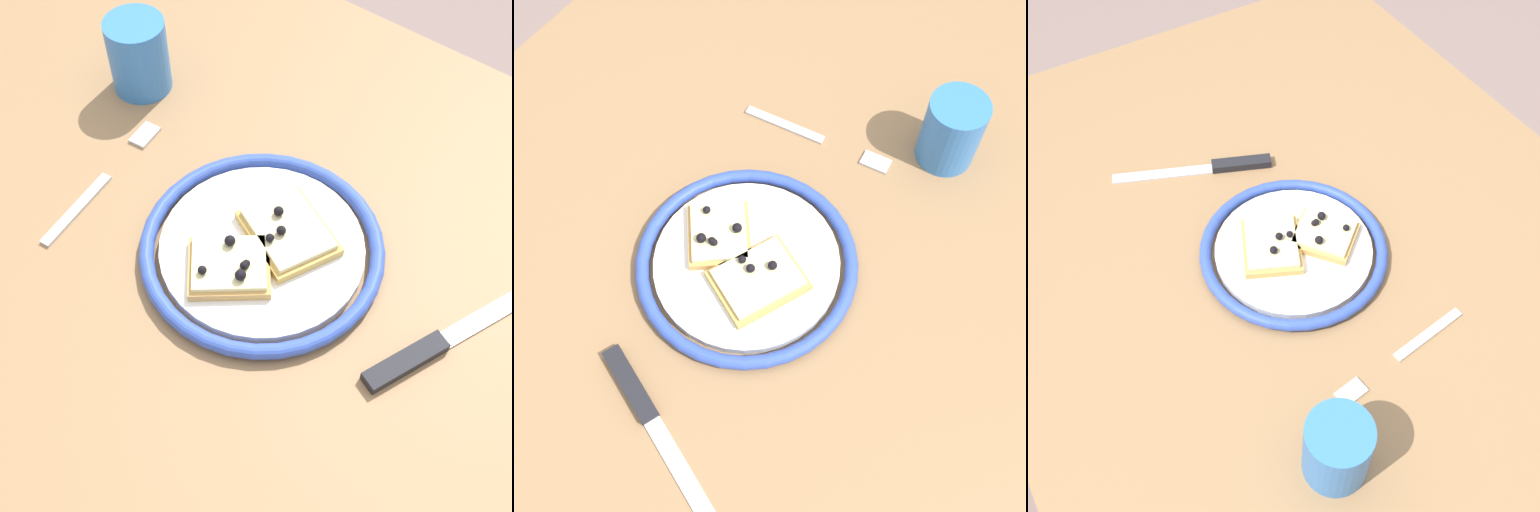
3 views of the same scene
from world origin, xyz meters
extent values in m
plane|color=gray|center=(0.00, 0.00, 0.00)|extent=(6.00, 6.00, 0.00)
cube|color=#936D47|center=(0.00, 0.00, 0.69)|extent=(1.18, 0.87, 0.03)
cylinder|color=#4C4742|center=(0.53, -0.37, 0.34)|extent=(0.05, 0.05, 0.67)
cylinder|color=white|center=(0.02, 0.03, 0.71)|extent=(0.21, 0.21, 0.01)
torus|color=#334FB2|center=(0.02, 0.03, 0.71)|extent=(0.26, 0.26, 0.02)
cube|color=tan|center=(0.03, 0.05, 0.72)|extent=(0.12, 0.11, 0.01)
cube|color=beige|center=(0.03, 0.05, 0.73)|extent=(0.11, 0.10, 0.01)
sphere|color=black|center=(0.03, 0.04, 0.74)|extent=(0.01, 0.01, 0.01)
sphere|color=black|center=(0.02, 0.06, 0.74)|extent=(0.01, 0.01, 0.01)
sphere|color=black|center=(0.03, 0.03, 0.74)|extent=(0.01, 0.01, 0.01)
cube|color=tan|center=(0.01, -0.02, 0.72)|extent=(0.11, 0.11, 0.01)
cube|color=beige|center=(0.01, -0.02, 0.73)|extent=(0.10, 0.10, 0.01)
sphere|color=black|center=(0.03, -0.01, 0.74)|extent=(0.01, 0.01, 0.01)
sphere|color=black|center=(0.00, -0.04, 0.74)|extent=(0.01, 0.01, 0.01)
sphere|color=black|center=(0.00, 0.00, 0.74)|extent=(0.01, 0.01, 0.01)
sphere|color=black|center=(0.03, -0.01, 0.74)|extent=(0.01, 0.01, 0.01)
sphere|color=black|center=(0.03, -0.03, 0.74)|extent=(0.01, 0.01, 0.01)
cube|color=silver|center=(0.25, 0.12, 0.70)|extent=(0.07, 0.15, 0.00)
cube|color=black|center=(0.21, 0.01, 0.71)|extent=(0.05, 0.09, 0.01)
cube|color=#BABABA|center=(-0.17, -0.05, 0.70)|extent=(0.03, 0.11, 0.00)
cube|color=#BABABA|center=(-0.19, 0.08, 0.70)|extent=(0.03, 0.04, 0.00)
cylinder|color=#3372BF|center=(-0.25, 0.14, 0.75)|extent=(0.07, 0.07, 0.09)
camera|label=1|loc=(0.27, -0.31, 1.32)|focal=49.60mm
camera|label=2|loc=(0.30, 0.25, 1.41)|focal=47.89mm
camera|label=3|loc=(-0.43, 0.31, 1.40)|focal=44.77mm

